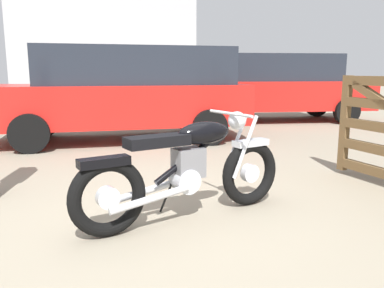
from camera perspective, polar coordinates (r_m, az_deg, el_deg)
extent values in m
plane|color=gray|center=(3.65, -4.78, -10.25)|extent=(80.00, 80.00, 0.00)
torus|color=black|center=(3.85, 8.45, -4.21)|extent=(0.63, 0.37, 0.64)
cylinder|color=silver|center=(3.85, 8.45, -4.21)|extent=(0.20, 0.15, 0.18)
torus|color=black|center=(3.16, -12.19, -7.66)|extent=(0.63, 0.37, 0.64)
cylinder|color=silver|center=(3.16, -12.19, -7.66)|extent=(0.20, 0.15, 0.18)
cube|color=silver|center=(3.79, 8.57, 0.18)|extent=(0.38, 0.27, 0.06)
cube|color=black|center=(3.07, -12.75, -2.56)|extent=(0.42, 0.29, 0.07)
cylinder|color=silver|center=(3.77, 6.37, -0.08)|extent=(0.27, 0.15, 0.58)
cylinder|color=silver|center=(3.66, 7.81, -0.44)|extent=(0.27, 0.15, 0.58)
sphere|color=silver|center=(3.65, 6.60, 3.43)|extent=(0.17, 0.17, 0.17)
cylinder|color=silver|center=(3.59, 5.61, 4.46)|extent=(0.29, 0.57, 0.03)
cylinder|color=black|center=(3.42, 0.11, -1.54)|extent=(0.71, 0.38, 0.47)
ellipsoid|color=black|center=(3.45, 1.75, 1.63)|extent=(0.56, 0.42, 0.20)
cube|color=black|center=(3.22, -5.10, 0.44)|extent=(0.57, 0.41, 0.09)
cube|color=slate|center=(3.41, -0.52, -2.74)|extent=(0.31, 0.27, 0.26)
cylinder|color=silver|center=(3.43, -1.09, -5.26)|extent=(0.28, 0.28, 0.22)
cylinder|color=silver|center=(3.37, -7.58, -7.06)|extent=(0.66, 0.36, 0.14)
cylinder|color=silver|center=(3.20, -6.10, -8.00)|extent=(0.66, 0.36, 0.14)
cylinder|color=black|center=(3.58, -3.87, -7.93)|extent=(0.12, 0.22, 0.33)
cube|color=brown|center=(5.30, 21.45, 2.82)|extent=(0.11, 0.12, 1.20)
cylinder|color=black|center=(6.77, -22.67, 1.44)|extent=(0.66, 0.29, 0.64)
cylinder|color=black|center=(8.50, -20.83, 3.25)|extent=(0.66, 0.29, 0.64)
cylinder|color=black|center=(6.95, 2.55, 2.45)|extent=(0.66, 0.29, 0.64)
cylinder|color=black|center=(8.64, -0.66, 4.04)|extent=(0.66, 0.29, 0.64)
cube|color=red|center=(7.53, -10.42, 5.74)|extent=(4.88, 2.34, 0.74)
cube|color=#232833|center=(7.52, -8.28, 11.22)|extent=(3.67, 2.03, 0.68)
cylinder|color=black|center=(20.16, 18.08, 7.19)|extent=(0.63, 0.24, 0.62)
cylinder|color=black|center=(18.65, 20.54, 6.82)|extent=(0.63, 0.24, 0.62)
cylinder|color=black|center=(19.05, 10.82, 7.35)|extent=(0.63, 0.24, 0.62)
cylinder|color=black|center=(17.45, 12.81, 7.01)|extent=(0.63, 0.24, 0.62)
cube|color=black|center=(18.77, 15.68, 8.21)|extent=(4.30, 1.98, 0.72)
cube|color=#232833|center=(18.76, 15.79, 10.28)|extent=(2.10, 1.68, 0.64)
cylinder|color=black|center=(12.11, 17.73, 5.40)|extent=(0.64, 0.22, 0.64)
cylinder|color=black|center=(10.54, 21.69, 4.47)|extent=(0.64, 0.22, 0.64)
cylinder|color=black|center=(11.20, 3.57, 5.50)|extent=(0.64, 0.22, 0.64)
cylinder|color=black|center=(9.49, 5.50, 4.57)|extent=(0.64, 0.22, 0.64)
cube|color=red|center=(10.71, 12.44, 7.03)|extent=(4.72, 1.82, 0.74)
cube|color=#232833|center=(10.60, 11.03, 10.89)|extent=(3.52, 1.64, 0.68)
cylinder|color=black|center=(20.29, 1.88, 7.74)|extent=(0.65, 0.23, 0.64)
cylinder|color=black|center=(18.55, 2.51, 7.48)|extent=(0.65, 0.23, 0.64)
cylinder|color=black|center=(20.17, -6.69, 7.66)|extent=(0.65, 0.23, 0.64)
cylinder|color=black|center=(18.41, -6.87, 7.39)|extent=(0.65, 0.23, 0.64)
cube|color=#23663D|center=(19.28, -2.29, 8.70)|extent=(4.74, 1.88, 0.74)
cube|color=#232833|center=(19.26, -3.21, 10.80)|extent=(3.54, 1.69, 0.68)
cube|color=#B2B2B7|center=(38.67, -11.56, 16.18)|extent=(16.15, 12.13, 10.53)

